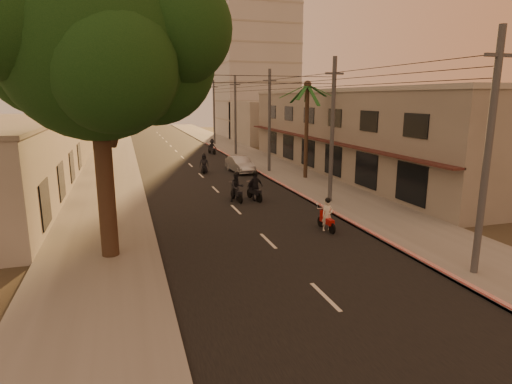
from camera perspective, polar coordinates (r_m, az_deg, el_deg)
ground at (r=18.41m, az=3.65°, el=-8.52°), size 160.00×160.00×0.00m
road at (r=37.15m, az=-7.34°, el=2.20°), size 10.00×140.00×0.02m
sidewalk_right at (r=39.10m, az=3.56°, el=2.86°), size 5.00×140.00×0.12m
sidewalk_left at (r=36.65m, az=-18.97°, el=1.55°), size 5.00×140.00×0.12m
curb_stripe at (r=33.66m, az=2.74°, el=1.37°), size 0.20×60.00×0.20m
shophouse_row at (r=39.65m, az=13.52°, el=7.91°), size 8.80×34.20×7.30m
distant_tower at (r=75.74m, az=-0.07°, el=18.12°), size 12.10×12.10×28.00m
broadleaf_tree at (r=18.29m, az=-19.41°, el=17.73°), size 9.60×8.70×12.10m
palm_tree at (r=35.04m, az=6.87°, el=13.33°), size 5.00×5.00×8.20m
utility_poles at (r=38.10m, az=1.82°, el=12.41°), size 1.20×48.26×9.00m
filler_right at (r=64.39m, az=1.13°, el=9.31°), size 8.00×14.00×6.00m
filler_left_near at (r=50.84m, az=-26.13°, el=6.28°), size 8.00×14.00×4.40m
filler_left_far at (r=68.56m, az=-24.01°, el=8.86°), size 8.00×14.00×7.00m
scooter_red at (r=21.82m, az=9.45°, el=-3.20°), size 0.66×1.76×1.73m
scooter_mid_a at (r=27.56m, az=-2.57°, el=0.56°), size 1.04×2.01×1.98m
scooter_mid_b at (r=27.78m, az=-0.14°, el=0.68°), size 1.26×2.01×2.00m
scooter_far_a at (r=38.24m, az=-6.94°, el=3.72°), size 1.06×1.81×1.80m
scooter_far_b at (r=51.05m, az=-5.88°, el=5.98°), size 1.44×1.85×1.86m
parked_car at (r=38.44m, az=-2.14°, el=3.70°), size 2.25×4.59×1.43m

